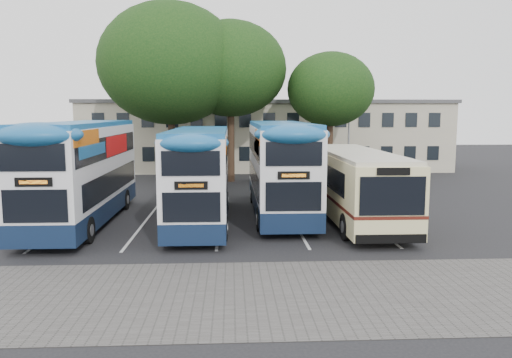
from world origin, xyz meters
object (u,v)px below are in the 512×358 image
at_px(bus_dd_right, 280,164).
at_px(bus_dd_left, 82,168).
at_px(lamp_post, 349,113).
at_px(tree_left, 170,64).
at_px(bus_dd_mid, 200,172).
at_px(bus_single, 354,181).
at_px(tree_right, 330,90).
at_px(tree_mid, 231,69).

bearing_deg(bus_dd_right, bus_dd_left, -170.00).
xyz_separation_m(lamp_post, bus_dd_left, (-16.03, -15.35, -2.50)).
height_order(tree_left, bus_dd_mid, tree_left).
xyz_separation_m(bus_dd_right, bus_single, (3.42, -1.54, -0.67)).
relative_size(tree_left, tree_right, 1.35).
bearing_deg(tree_right, bus_dd_left, -136.38).
bearing_deg(lamp_post, bus_dd_right, -116.17).
bearing_deg(lamp_post, bus_dd_mid, -124.36).
bearing_deg(bus_dd_left, bus_single, 0.43).
relative_size(tree_left, bus_single, 1.16).
bearing_deg(bus_single, tree_left, 127.78).
bearing_deg(tree_left, bus_single, -52.22).
relative_size(lamp_post, bus_dd_right, 0.82).
relative_size(bus_dd_left, bus_single, 1.02).
distance_m(lamp_post, bus_dd_right, 15.49).
height_order(tree_mid, bus_dd_left, tree_mid).
xyz_separation_m(bus_dd_left, bus_single, (12.71, 0.10, -0.71)).
height_order(tree_right, bus_dd_mid, tree_right).
relative_size(tree_left, bus_dd_right, 1.16).
xyz_separation_m(bus_dd_mid, bus_dd_right, (3.87, 1.81, 0.14)).
bearing_deg(tree_mid, lamp_post, 8.92).
relative_size(lamp_post, tree_left, 0.71).
height_order(tree_left, tree_mid, tree_left).
bearing_deg(bus_dd_left, bus_dd_right, 10.00).
height_order(bus_dd_right, bus_single, bus_dd_right).
xyz_separation_m(tree_right, bus_dd_mid, (-8.73, -13.65, -4.38)).
bearing_deg(bus_dd_left, tree_left, 78.91).
relative_size(tree_mid, bus_dd_right, 1.06).
bearing_deg(bus_dd_right, bus_single, -24.29).
relative_size(tree_right, bus_single, 0.86).
distance_m(tree_right, bus_dd_left, 19.98).
distance_m(tree_mid, bus_single, 16.31).
distance_m(tree_right, bus_single, 14.33).
distance_m(bus_dd_mid, bus_dd_right, 4.28).
bearing_deg(bus_single, lamp_post, 77.73).
xyz_separation_m(tree_mid, bus_single, (5.85, -13.82, -6.39)).
bearing_deg(tree_right, bus_single, -96.11).
distance_m(bus_dd_mid, bus_single, 7.32).
xyz_separation_m(lamp_post, tree_right, (-1.89, -1.87, 1.70)).
bearing_deg(bus_single, bus_dd_mid, -177.88).
bearing_deg(bus_dd_right, tree_left, 120.21).
bearing_deg(bus_dd_left, bus_dd_mid, -1.85).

